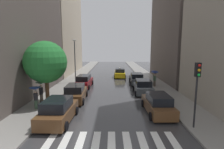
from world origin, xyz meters
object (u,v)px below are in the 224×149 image
object	(u,v)px
pedestrian_near_tree	(41,88)
parked_car_right_second	(143,87)
parked_car_left_third	(84,82)
traffic_light_right_corner	(197,81)
pedestrian_by_kerb	(155,76)
lamp_post_left	(75,58)
parked_car_left_nearest	(58,111)
parked_car_right_third	(137,79)
pedestrian_far_side	(155,75)
parked_car_left_second	(76,93)
parked_car_right_nearest	(158,104)
street_tree_left	(46,62)
taxi_midroad	(120,73)
pedestrian_foreground	(36,93)

from	to	relation	value
pedestrian_near_tree	parked_car_right_second	bearing A→B (deg)	94.76
parked_car_left_third	traffic_light_right_corner	size ratio (longest dim) A/B	1.12
pedestrian_near_tree	pedestrian_by_kerb	xyz separation A→B (m)	(12.57, 7.11, 0.03)
pedestrian_by_kerb	lamp_post_left	size ratio (longest dim) A/B	0.31
parked_car_left_nearest	traffic_light_right_corner	world-z (taller)	traffic_light_right_corner
parked_car_right_third	pedestrian_far_side	xyz separation A→B (m)	(2.22, -1.87, 0.82)
parked_car_left_second	parked_car_right_nearest	distance (m)	8.32
parked_car_right_third	traffic_light_right_corner	xyz separation A→B (m)	(1.75, -15.01, 2.53)
parked_car_left_nearest	pedestrian_near_tree	distance (m)	5.11
parked_car_right_second	parked_car_right_third	world-z (taller)	parked_car_right_second
street_tree_left	parked_car_left_nearest	bearing A→B (deg)	-61.04
pedestrian_far_side	lamp_post_left	distance (m)	11.95
pedestrian_far_side	lamp_post_left	world-z (taller)	lamp_post_left
pedestrian_near_tree	lamp_post_left	distance (m)	10.52
taxi_midroad	street_tree_left	size ratio (longest dim) A/B	0.81
taxi_midroad	pedestrian_far_side	xyz separation A→B (m)	(4.46, -7.83, 0.81)
traffic_light_right_corner	lamp_post_left	distance (m)	19.09
parked_car_left_third	pedestrian_foreground	xyz separation A→B (m)	(-2.74, -9.05, 0.73)
parked_car_right_nearest	street_tree_left	xyz separation A→B (m)	(-9.91, 2.24, 3.28)
parked_car_left_nearest	pedestrian_far_side	distance (m)	15.44
parked_car_left_third	lamp_post_left	xyz separation A→B (m)	(-1.76, 2.87, 3.11)
taxi_midroad	pedestrian_far_side	world-z (taller)	pedestrian_far_side
pedestrian_far_side	parked_car_right_third	bearing A→B (deg)	151.65
parked_car_right_second	parked_car_right_nearest	bearing A→B (deg)	-177.20
traffic_light_right_corner	pedestrian_far_side	bearing A→B (deg)	87.97
pedestrian_foreground	traffic_light_right_corner	world-z (taller)	traffic_light_right_corner
parked_car_left_second	street_tree_left	xyz separation A→B (m)	(-2.38, -1.29, 3.27)
parked_car_right_nearest	traffic_light_right_corner	distance (m)	4.24
parked_car_right_second	parked_car_left_nearest	bearing A→B (deg)	138.76
parked_car_left_nearest	parked_car_right_third	size ratio (longest dim) A/B	0.96
traffic_light_right_corner	lamp_post_left	world-z (taller)	lamp_post_left
parked_car_right_third	traffic_light_right_corner	world-z (taller)	traffic_light_right_corner
street_tree_left	traffic_light_right_corner	xyz separation A→B (m)	(11.55, -5.24, -0.76)
parked_car_left_nearest	pedestrian_by_kerb	distance (m)	14.89
parked_car_left_second	parked_car_right_nearest	size ratio (longest dim) A/B	0.96
parked_car_left_nearest	taxi_midroad	distance (m)	20.45
parked_car_right_second	pedestrian_near_tree	world-z (taller)	pedestrian_near_tree
parked_car_right_third	pedestrian_near_tree	world-z (taller)	pedestrian_near_tree
pedestrian_foreground	pedestrian_far_side	world-z (taller)	pedestrian_far_side
parked_car_left_third	taxi_midroad	size ratio (longest dim) A/B	1.02
parked_car_right_nearest	parked_car_left_second	bearing A→B (deg)	63.79
parked_car_left_second	pedestrian_far_side	world-z (taller)	pedestrian_far_side
parked_car_left_third	traffic_light_right_corner	world-z (taller)	traffic_light_right_corner
parked_car_left_nearest	pedestrian_far_side	bearing A→B (deg)	-37.16
parked_car_right_third	parked_car_left_third	bearing A→B (deg)	108.64
parked_car_left_third	parked_car_right_second	world-z (taller)	same
parked_car_left_second	lamp_post_left	xyz separation A→B (m)	(-1.83, 9.06, 3.11)
street_tree_left	parked_car_left_third	bearing A→B (deg)	72.86
pedestrian_by_kerb	pedestrian_foreground	bearing A→B (deg)	69.58
parked_car_right_nearest	parked_car_right_third	size ratio (longest dim) A/B	1.02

